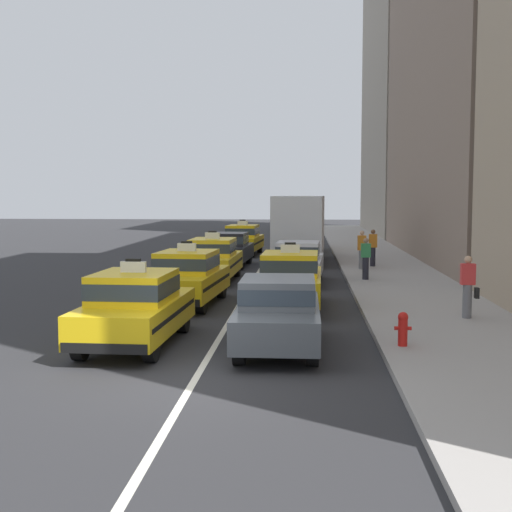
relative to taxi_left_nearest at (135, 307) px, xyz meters
The scene contains 18 objects.
ground_plane 3.45m from the taxi_left_nearest, 58.00° to the right, with size 160.00×160.00×0.00m, color #2B2B2D.
lane_stripe_left_right 17.28m from the taxi_left_nearest, 84.12° to the left, with size 0.14×80.00×0.01m, color silver.
sidewalk_curb 14.25m from the taxi_left_nearest, 58.81° to the left, with size 4.00×90.00×0.15m, color #9E9993.
taxi_left_nearest is the anchor object (origin of this frame).
taxi_left_second 5.73m from the taxi_left_nearest, 87.78° to the left, with size 2.09×4.66×1.96m.
taxi_left_third 11.62m from the taxi_left_nearest, 88.92° to the left, with size 1.92×4.60×1.96m.
sedan_left_fourth 17.13m from the taxi_left_nearest, 89.10° to the left, with size 1.98×4.38×1.58m.
taxi_left_fifth 23.39m from the taxi_left_nearest, 89.15° to the left, with size 2.08×4.66×1.96m.
sedan_right_nearest 3.20m from the taxi_left_nearest, ahead, with size 1.78×4.31×1.58m.
taxi_right_second 6.34m from the taxi_left_nearest, 58.25° to the left, with size 1.92×4.60×1.96m.
sedan_right_third 11.79m from the taxi_left_nearest, 72.59° to the left, with size 2.00×4.39×1.58m.
box_truck_right_fourth 19.64m from the taxi_left_nearest, 79.64° to the left, with size 2.55×7.06×3.27m.
taxi_right_fifth 26.36m from the taxi_left_nearest, 82.24° to the left, with size 1.86×4.58×1.96m.
pedestrian_near_crosswalk 12.86m from the taxi_left_nearest, 61.87° to the left, with size 0.36×0.24×1.57m.
pedestrian_mid_block 17.64m from the taxi_left_nearest, 67.30° to the left, with size 0.36×0.24×1.65m.
pedestrian_by_storefront 16.28m from the taxi_left_nearest, 67.56° to the left, with size 0.36×0.24×1.66m.
pedestrian_trailing 8.63m from the taxi_left_nearest, 21.94° to the left, with size 0.47×0.24×1.63m.
fire_hydrant 5.87m from the taxi_left_nearest, ahead, with size 0.36×0.22×0.73m.
Camera 1 is at (1.98, -12.33, 3.38)m, focal length 49.11 mm.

